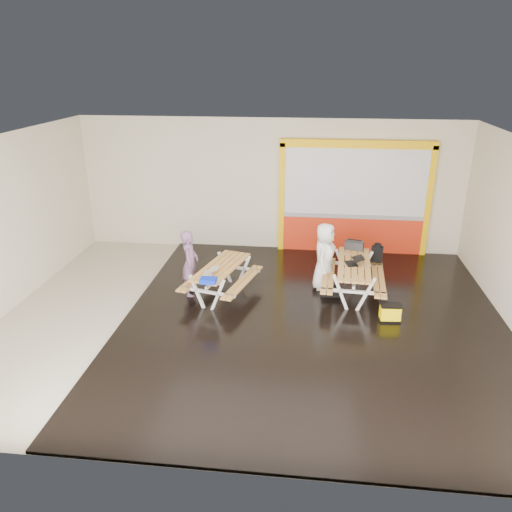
# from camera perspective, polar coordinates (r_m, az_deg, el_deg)

# --- Properties ---
(room) EXTENTS (10.02, 8.02, 3.52)m
(room) POSITION_cam_1_polar(r_m,az_deg,el_deg) (9.31, -0.64, 2.25)
(room) COLOR beige
(room) RESTS_ON ground
(deck) EXTENTS (7.50, 7.98, 0.05)m
(deck) POSITION_cam_1_polar(r_m,az_deg,el_deg) (9.96, 6.62, -7.45)
(deck) COLOR black
(deck) RESTS_ON room
(kiosk) EXTENTS (3.88, 0.16, 3.00)m
(kiosk) POSITION_cam_1_polar(r_m,az_deg,el_deg) (13.13, 11.19, 6.26)
(kiosk) COLOR red
(kiosk) RESTS_ON room
(picnic_table_left) EXTENTS (1.65, 2.07, 0.73)m
(picnic_table_left) POSITION_cam_1_polar(r_m,az_deg,el_deg) (10.69, -4.02, -1.99)
(picnic_table_left) COLOR #DB9E50
(picnic_table_left) RESTS_ON deck
(picnic_table_right) EXTENTS (1.44, 2.02, 0.78)m
(picnic_table_right) POSITION_cam_1_polar(r_m,az_deg,el_deg) (10.89, 11.19, -1.72)
(picnic_table_right) COLOR #DB9E50
(picnic_table_right) RESTS_ON deck
(person_left) EXTENTS (0.39, 0.56, 1.48)m
(person_left) POSITION_cam_1_polar(r_m,az_deg,el_deg) (10.73, -7.61, -0.84)
(person_left) COLOR #724F72
(person_left) RESTS_ON deck
(person_right) EXTENTS (0.64, 0.83, 1.51)m
(person_right) POSITION_cam_1_polar(r_m,az_deg,el_deg) (10.99, 7.89, -0.05)
(person_right) COLOR white
(person_right) RESTS_ON deck
(laptop_left) EXTENTS (0.31, 0.29, 0.13)m
(laptop_left) POSITION_cam_1_polar(r_m,az_deg,el_deg) (10.28, -5.26, -1.74)
(laptop_left) COLOR silver
(laptop_left) RESTS_ON picnic_table_left
(laptop_right) EXTENTS (0.43, 0.40, 0.16)m
(laptop_right) POSITION_cam_1_polar(r_m,az_deg,el_deg) (10.77, 11.20, -0.65)
(laptop_right) COLOR black
(laptop_right) RESTS_ON picnic_table_right
(blue_pouch) EXTENTS (0.32, 0.22, 0.09)m
(blue_pouch) POSITION_cam_1_polar(r_m,az_deg,el_deg) (9.85, -5.52, -2.81)
(blue_pouch) COLOR #0A27CF
(blue_pouch) RESTS_ON picnic_table_left
(toolbox) EXTENTS (0.45, 0.30, 0.24)m
(toolbox) POSITION_cam_1_polar(r_m,az_deg,el_deg) (11.59, 11.24, 1.22)
(toolbox) COLOR black
(toolbox) RESTS_ON picnic_table_right
(backpack) EXTENTS (0.29, 0.21, 0.43)m
(backpack) POSITION_cam_1_polar(r_m,az_deg,el_deg) (11.69, 13.77, 0.34)
(backpack) COLOR black
(backpack) RESTS_ON picnic_table_right
(dark_case) EXTENTS (0.44, 0.34, 0.16)m
(dark_case) POSITION_cam_1_polar(r_m,az_deg,el_deg) (10.98, 8.60, -4.02)
(dark_case) COLOR black
(dark_case) RESTS_ON deck
(fluke_bag) EXTENTS (0.42, 0.29, 0.35)m
(fluke_bag) POSITION_cam_1_polar(r_m,az_deg,el_deg) (10.13, 15.19, -6.32)
(fluke_bag) COLOR black
(fluke_bag) RESTS_ON deck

